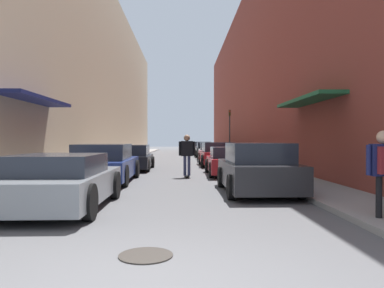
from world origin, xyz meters
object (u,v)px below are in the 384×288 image
Objects in this scene: parked_car_left_2 at (131,158)px; parked_car_right_1 at (229,161)px; parked_car_right_4 at (206,150)px; parked_car_left_0 at (61,182)px; traffic_light at (230,128)px; parked_car_left_1 at (105,164)px; skateboarder at (187,151)px; pedestrian at (384,163)px; parked_car_right_3 at (211,152)px; manhole_cover at (146,255)px; parked_car_right_5 at (202,148)px; parked_car_right_2 at (217,155)px; parked_car_right_0 at (257,169)px.

parked_car_right_1 is (4.54, -2.90, -0.02)m from parked_car_left_2.
parked_car_left_0 is at bearing -100.74° from parked_car_right_4.
parked_car_right_4 is 4.27m from traffic_light.
skateboarder reaches higher than parked_car_left_1.
parked_car_right_4 is 26.64m from pedestrian.
parked_car_right_4 reaches higher than parked_car_left_0.
skateboarder is 1.11× the size of pedestrian.
parked_car_right_4 is (4.64, 14.31, 0.02)m from parked_car_left_2.
skateboarder is at bearing -103.56° from traffic_light.
parked_car_right_3 is at bearing -123.02° from traffic_light.
pedestrian reaches higher than manhole_cover.
parked_car_right_5 is 23.96m from skateboarder.
skateboarder is at bearing 28.13° from parked_car_left_1.
parked_car_right_5 reaches higher than parked_car_right_4.
parked_car_left_2 is at bearing -119.22° from parked_car_right_3.
parked_car_right_2 is at bearing -90.34° from parked_car_right_3.
parked_car_right_4 reaches higher than parked_car_right_1.
skateboarder is 10.13m from manhole_cover.
parked_car_left_1 reaches higher than parked_car_right_5.
parked_car_right_1 is at bearing -90.33° from parked_car_right_4.
parked_car_left_2 is 0.93× the size of parked_car_right_4.
parked_car_right_2 is 0.91× the size of parked_car_right_4.
parked_car_right_0 is (4.67, -8.29, 0.07)m from parked_car_left_2.
pedestrian reaches higher than parked_car_right_1.
parked_car_right_2 is 6.21× the size of manhole_cover.
skateboarder is (2.73, -3.90, 0.45)m from parked_car_left_2.
parked_car_right_4 is 1.27× the size of traffic_light.
parked_car_right_5 is at bearing 90.05° from parked_car_right_3.
traffic_light is (6.48, 16.27, 1.76)m from parked_car_left_1.
parked_car_right_2 is at bearing -101.99° from traffic_light.
parked_car_left_1 is 8.82m from manhole_cover.
parked_car_left_0 is 10.58m from parked_car_left_2.
pedestrian is (6.19, -1.70, 0.49)m from parked_car_left_0.
parked_car_left_0 is at bearing -106.56° from traffic_light.
parked_car_right_1 reaches higher than parked_car_left_0.
parked_car_left_1 is 25.90m from parked_car_right_5.
parked_car_right_0 is 0.86× the size of parked_car_right_3.
parked_car_right_4 is at bearing -89.37° from parked_car_right_5.
parked_car_right_1 is (4.62, 7.69, -0.01)m from parked_car_left_0.
parked_car_left_0 is at bearing -90.43° from parked_car_left_2.
parked_car_right_2 is (4.76, 8.16, 0.01)m from parked_car_left_1.
parked_car_right_0 is (4.75, 2.30, 0.08)m from parked_car_left_0.
manhole_cover is (2.30, -8.49, -0.65)m from parked_car_left_1.
parked_car_left_0 is 14.06m from parked_car_right_2.
parked_car_right_4 is 5.68m from parked_car_right_5.
parked_car_right_2 is at bearing 95.92° from pedestrian.
parked_car_left_2 is 6.33× the size of manhole_cover.
parked_car_left_2 is 9.51m from parked_car_right_0.
parked_car_right_1 is at bearing 58.98° from parked_car_left_0.
parked_car_right_3 is 3.58m from traffic_light.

